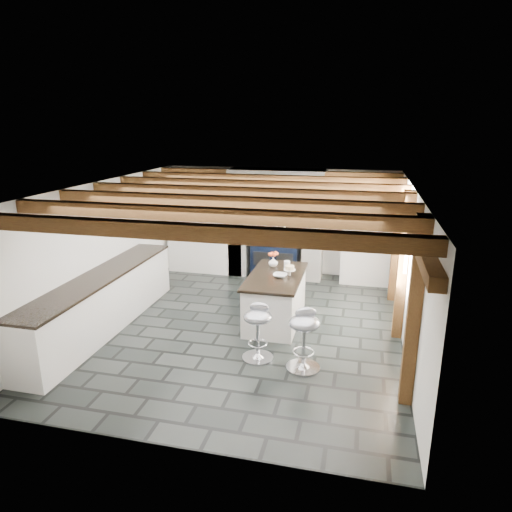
% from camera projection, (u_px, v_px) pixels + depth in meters
% --- Properties ---
extents(ground, '(6.00, 6.00, 0.00)m').
position_uv_depth(ground, '(245.00, 326.00, 7.53)').
color(ground, black).
rests_on(ground, ground).
extents(room_shell, '(6.00, 6.03, 6.00)m').
position_uv_depth(room_shell, '(232.00, 241.00, 8.69)').
color(room_shell, silver).
rests_on(room_shell, ground).
extents(range_cooker, '(1.00, 0.63, 0.99)m').
position_uv_depth(range_cooker, '(276.00, 255.00, 9.90)').
color(range_cooker, black).
rests_on(range_cooker, ground).
extents(kitchen_island, '(0.87, 1.66, 1.09)m').
position_uv_depth(kitchen_island, '(276.00, 298.00, 7.62)').
color(kitchen_island, white).
rests_on(kitchen_island, ground).
extents(bar_stool_near, '(0.54, 0.54, 0.87)m').
position_uv_depth(bar_stool_near, '(304.00, 332.00, 6.09)').
color(bar_stool_near, silver).
rests_on(bar_stool_near, ground).
extents(bar_stool_far, '(0.44, 0.44, 0.82)m').
position_uv_depth(bar_stool_far, '(258.00, 325.00, 6.37)').
color(bar_stool_far, silver).
rests_on(bar_stool_far, ground).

